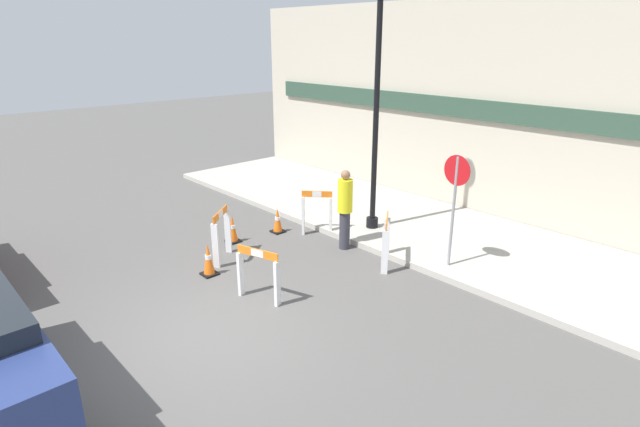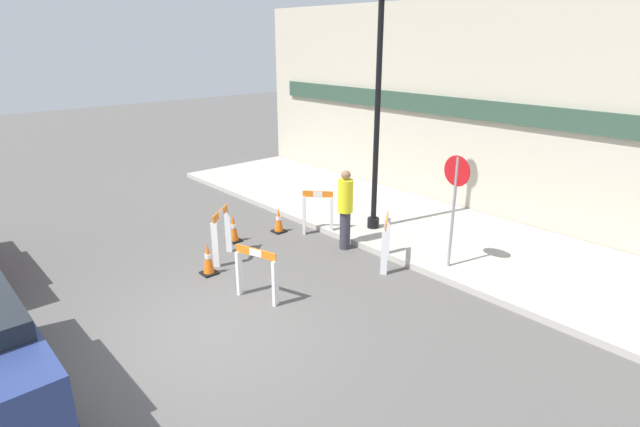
% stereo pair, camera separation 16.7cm
% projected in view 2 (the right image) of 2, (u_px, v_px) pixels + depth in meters
% --- Properties ---
extents(ground_plane, '(60.00, 60.00, 0.00)m').
position_uv_depth(ground_plane, '(199.00, 337.00, 7.98)').
color(ground_plane, '#565451').
extents(sidewalk_slab, '(18.00, 3.93, 0.13)m').
position_uv_depth(sidewalk_slab, '(440.00, 234.00, 12.01)').
color(sidewalk_slab, '#ADA89E').
rests_on(sidewalk_slab, ground_plane).
extents(storefront_facade, '(18.00, 0.22, 5.50)m').
position_uv_depth(storefront_facade, '(497.00, 113.00, 12.39)').
color(storefront_facade, '#BCB29E').
rests_on(storefront_facade, ground_plane).
extents(streetlamp_post, '(0.44, 0.44, 5.65)m').
position_uv_depth(streetlamp_post, '(379.00, 75.00, 11.04)').
color(streetlamp_post, black).
rests_on(streetlamp_post, sidewalk_slab).
extents(stop_sign, '(0.60, 0.07, 2.29)m').
position_uv_depth(stop_sign, '(455.00, 194.00, 9.66)').
color(stop_sign, gray).
rests_on(stop_sign, sidewalk_slab).
extents(barricade_0, '(0.63, 0.75, 1.11)m').
position_uv_depth(barricade_0, '(222.00, 233.00, 10.62)').
color(barricade_0, white).
rests_on(barricade_0, ground_plane).
extents(barricade_1, '(0.87, 0.39, 1.01)m').
position_uv_depth(barricade_1, '(257.00, 272.00, 8.96)').
color(barricade_1, white).
rests_on(barricade_1, ground_plane).
extents(barricade_2, '(0.59, 0.72, 1.09)m').
position_uv_depth(barricade_2, '(386.00, 241.00, 10.27)').
color(barricade_2, white).
rests_on(barricade_2, ground_plane).
extents(barricade_3, '(0.63, 0.58, 1.11)m').
position_uv_depth(barricade_3, '(318.00, 212.00, 11.95)').
color(barricade_3, white).
rests_on(barricade_3, ground_plane).
extents(traffic_cone_0, '(0.30, 0.30, 0.68)m').
position_uv_depth(traffic_cone_0, '(208.00, 259.00, 10.02)').
color(traffic_cone_0, black).
rests_on(traffic_cone_0, ground_plane).
extents(traffic_cone_1, '(0.30, 0.30, 0.67)m').
position_uv_depth(traffic_cone_1, '(233.00, 228.00, 11.63)').
color(traffic_cone_1, black).
rests_on(traffic_cone_1, ground_plane).
extents(traffic_cone_2, '(0.30, 0.30, 0.62)m').
position_uv_depth(traffic_cone_2, '(279.00, 220.00, 12.21)').
color(traffic_cone_2, black).
rests_on(traffic_cone_2, ground_plane).
extents(person_worker, '(0.34, 0.34, 1.83)m').
position_uv_depth(person_worker, '(345.00, 207.00, 11.02)').
color(person_worker, '#33333D').
rests_on(person_worker, ground_plane).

